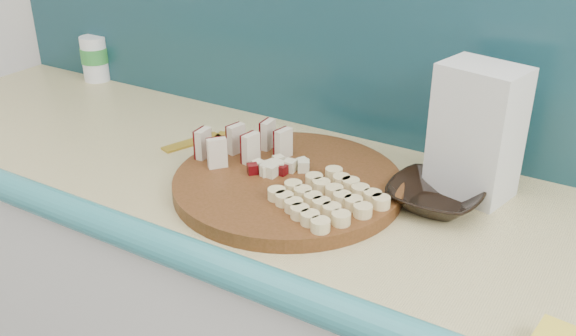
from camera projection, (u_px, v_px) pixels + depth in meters
The scene contains 9 objects.
backsplash at pixel (376, 30), 1.36m from camera, with size 2.20×0.02×0.50m, color teal.
cutting_board at pixel (288, 184), 1.24m from camera, with size 0.44×0.44×0.03m, color #44280E.
apple_wedges at pixel (243, 143), 1.30m from camera, with size 0.17×0.17×0.06m.
apple_chunks at pixel (280, 167), 1.25m from camera, with size 0.08×0.07×0.02m.
banana_slices at pixel (327, 198), 1.14m from camera, with size 0.21×0.21×0.02m.
brown_bowl at pixel (436, 197), 1.18m from camera, with size 0.17×0.17×0.04m, color black.
flour_bag at pixel (477, 131), 1.18m from camera, with size 0.15×0.10×0.25m, color silver.
canister at pixel (95, 58), 1.81m from camera, with size 0.08×0.08×0.13m.
banana_peel at pixel (210, 147), 1.42m from camera, with size 0.20×0.16×0.01m.
Camera 1 is at (0.64, 0.54, 1.50)m, focal length 40.00 mm.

